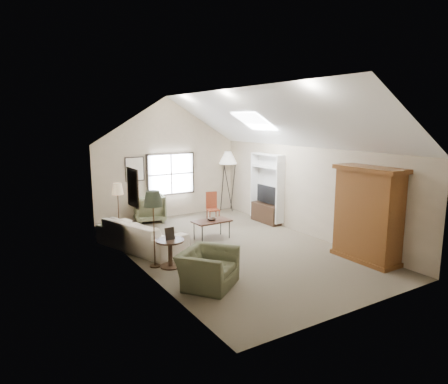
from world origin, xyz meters
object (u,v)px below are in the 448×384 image
side_chair (213,207)px  armoire (368,214)px  coffee_table (212,230)px  side_table (170,253)px  armchair_near (208,268)px  armchair_far (149,208)px  sofa (141,234)px

side_chair → armoire: bearing=-64.6°
coffee_table → side_table: (-1.86, -1.37, 0.05)m
armchair_near → armchair_far: armchair_far is taller
sofa → side_table: bearing=164.3°
armoire → sofa: armoire is taller
side_table → side_chair: size_ratio=0.66×
side_table → armchair_far: bearing=75.1°
armoire → sofa: 5.56m
sofa → side_chair: size_ratio=2.64×
side_chair → side_table: bearing=-122.0°
armoire → armchair_far: armoire is taller
side_table → side_chair: 4.14m
armchair_far → coffee_table: armchair_far is taller
armchair_near → armchair_far: (0.88, 5.45, 0.08)m
armchair_far → coffee_table: (0.76, -2.75, -0.18)m
armoire → side_chair: 5.18m
armoire → side_table: (-4.09, 1.98, -0.78)m
armoire → side_chair: (-1.25, 4.99, -0.62)m
armoire → side_chair: armoire is taller
armoire → side_chair: size_ratio=2.31×
armchair_far → side_chair: (1.75, -1.11, 0.04)m
armchair_near → side_table: armchair_near is taller
armchair_near → side_table: bearing=62.2°
sofa → side_chair: bearing=-83.8°
sofa → armchair_near: size_ratio=2.27×
armchair_far → sofa: bearing=75.3°
coffee_table → side_chair: (0.99, 1.64, 0.22)m
coffee_table → side_chair: 1.93m
armchair_near → coffee_table: (1.64, 2.70, -0.10)m
sofa → side_table: size_ratio=3.99×
coffee_table → side_table: bearing=-143.6°
sofa → armchair_near: (0.32, -2.93, -0.01)m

